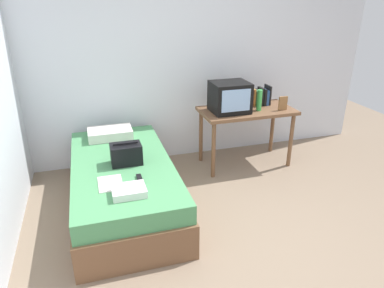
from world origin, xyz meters
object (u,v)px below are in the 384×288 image
Objects in this scene: desk at (247,116)px; tv at (230,97)px; water_bottle at (259,100)px; book_row at (260,97)px; handbag at (126,154)px; remote_dark at (140,179)px; pillow at (110,133)px; folded_towel at (129,191)px; bed at (123,185)px; picture_frame at (283,103)px; magazine at (110,183)px.

tv is (-0.25, -0.02, 0.27)m from desk.
desk is 0.27m from water_bottle.
book_row is 0.82× the size of handbag.
water_bottle is at bearing 29.25° from remote_dark.
pillow is at bearing -179.23° from book_row.
handbag reaches higher than folded_towel.
handbag is 1.92× the size of remote_dark.
tv is 0.37m from water_bottle.
bed is 0.70m from folded_towel.
pillow reaches higher than folded_towel.
book_row is at bearing 35.75° from folded_towel.
bed is at bearing 89.45° from folded_towel.
tv is at bearing -5.10° from pillow.
water_bottle is 1.83m from pillow.
tv is 1.48m from pillow.
tv reaches higher than water_bottle.
handbag is at bearing -166.78° from picture_frame.
book_row is at bearing 22.49° from handbag.
magazine is at bearing -150.77° from desk.
water_bottle is at bearing 17.56° from handbag.
desk reaches higher than magazine.
bed is 1.63m from tv.
handbag is at bearing -158.51° from desk.
tv reaches higher than handbag.
desk is 6.77× the size of picture_frame.
desk is at bearing 36.72° from folded_towel.
tv is at bearing 37.68° from remote_dark.
pillow is at bearing 94.08° from bed.
book_row reaches higher than desk.
pillow is at bearing 91.86° from folded_towel.
pillow is at bearing 97.70° from handbag.
folded_towel is (-1.75, -1.13, -0.32)m from water_bottle.
bed is 4.01× the size of pillow.
picture_frame is 2.11m from pillow.
remote_dark is (-1.62, -0.91, -0.34)m from water_bottle.
desk reaches higher than folded_towel.
remote_dark is 0.26m from folded_towel.
water_bottle is 0.92× the size of folded_towel.
folded_towel is at bearing -139.16° from tv.
folded_towel is (0.04, -1.32, -0.02)m from pillow.
magazine is (-0.14, -0.41, 0.27)m from bed.
desk is 2.33× the size of pillow.
handbag is (0.05, -0.04, 0.36)m from bed.
bed is 4.55× the size of tv.
magazine is at bearing -109.35° from bed.
tv reaches higher than desk.
folded_towel is at bearing -119.00° from remote_dark.
pillow is 1.10m from magazine.
handbag is 0.39m from remote_dark.
tv reaches higher than pillow.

